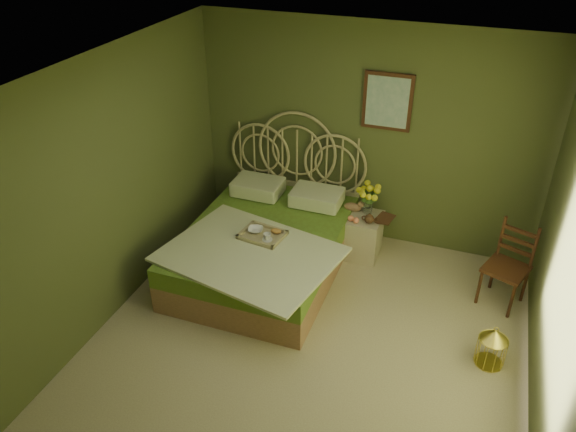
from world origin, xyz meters
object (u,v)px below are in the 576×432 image
at_px(chair, 508,259).
at_px(birdcage, 492,347).
at_px(bed, 266,243).
at_px(nightstand, 361,228).

relative_size(chair, birdcage, 2.31).
distance_m(bed, chair, 2.56).
bearing_deg(birdcage, bed, 164.74).
height_order(bed, nightstand, bed).
height_order(nightstand, birdcage, nightstand).
distance_m(nightstand, chair, 1.63).
xyz_separation_m(nightstand, birdcage, (1.54, -1.32, -0.15)).
height_order(bed, chair, bed).
relative_size(nightstand, chair, 1.04).
bearing_deg(bed, chair, 7.71).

